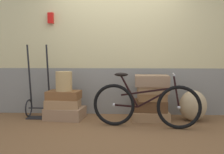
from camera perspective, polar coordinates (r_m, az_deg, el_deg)
name	(u,v)px	position (r m, az deg, el deg)	size (l,w,h in m)	color
ground	(117,126)	(4.22, 1.07, -11.10)	(8.75, 5.20, 0.06)	brown
station_building	(119,34)	(4.92, 1.54, 9.73)	(6.75, 0.74, 3.09)	gray
suitcase_0	(65,113)	(4.63, -10.62, -8.06)	(0.66, 0.49, 0.20)	#937051
suitcase_1	(63,103)	(4.60, -11.04, -5.90)	(0.59, 0.41, 0.15)	#9E754C
suitcase_2	(64,95)	(4.58, -10.90, -4.03)	(0.57, 0.38, 0.15)	brown
suitcase_3	(150,115)	(4.53, 8.58, -8.65)	(0.65, 0.47, 0.16)	#9E754C
suitcase_4	(150,106)	(4.50, 8.73, -6.45)	(0.57, 0.38, 0.20)	brown
suitcase_5	(152,97)	(4.45, 9.07, -4.46)	(0.48, 0.36, 0.13)	olive
suitcase_6	(153,90)	(4.43, 9.25, -2.84)	(0.52, 0.38, 0.13)	#9E754C
suitcase_7	(152,81)	(4.41, 9.02, -0.82)	(0.58, 0.42, 0.19)	#937051
wicker_basket	(64,81)	(4.52, -10.90, -0.96)	(0.29, 0.29, 0.35)	tan
luggage_trolley	(39,101)	(4.84, -16.27, -5.34)	(0.43, 0.38, 1.33)	black
burlap_sack	(193,106)	(4.60, 17.96, -6.21)	(0.47, 0.40, 0.53)	tan
bicycle	(145,105)	(4.00, 7.57, -6.28)	(1.69, 0.46, 0.86)	black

